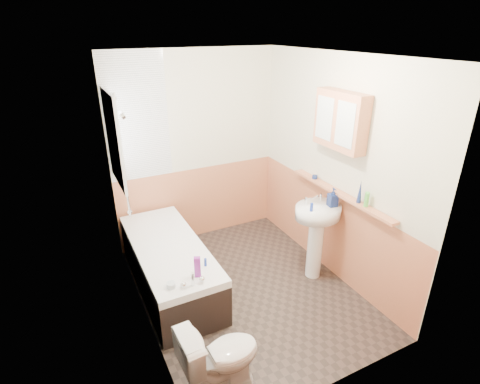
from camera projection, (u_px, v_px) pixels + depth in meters
name	position (u px, v px, depth m)	size (l,w,h in m)	color
floor	(246.00, 289.00, 4.23)	(2.80, 2.80, 0.00)	#2B221E
ceiling	(248.00, 55.00, 3.21)	(2.80, 2.80, 0.00)	white
wall_back	(196.00, 150.00, 4.87)	(2.20, 0.02, 2.50)	beige
wall_front	(342.00, 261.00, 2.57)	(2.20, 0.02, 2.50)	beige
wall_left	(134.00, 211.00, 3.26)	(0.02, 2.80, 2.50)	beige
wall_right	(335.00, 170.00, 4.18)	(0.02, 2.80, 2.50)	beige
wainscot_right	(327.00, 229.00, 4.48)	(0.01, 2.80, 1.00)	#D48057
wainscot_front	(330.00, 341.00, 2.90)	(2.20, 0.01, 1.00)	#D48057
wainscot_back	(199.00, 202.00, 5.16)	(2.20, 0.01, 1.00)	#D48057
tile_cladding_left	(137.00, 211.00, 3.27)	(0.01, 2.80, 2.50)	white
tile_return_back	(136.00, 118.00, 4.34)	(0.75, 0.01, 1.50)	white
window	(114.00, 139.00, 3.89)	(0.03, 0.79, 0.99)	white
bathtub	(170.00, 265.00, 4.18)	(0.70, 1.77, 0.69)	black
shower_riser	(122.00, 149.00, 3.68)	(0.11, 0.09, 1.30)	silver
toilet	(220.00, 357.00, 2.97)	(0.37, 0.66, 0.65)	white
sink	(317.00, 227.00, 4.22)	(0.54, 0.43, 1.03)	white
pine_shelf	(340.00, 193.00, 4.07)	(0.10, 1.55, 0.03)	#D48057
medicine_cabinet	(340.00, 121.00, 3.80)	(0.16, 0.65, 0.59)	#D48057
foam_can	(367.00, 199.00, 3.71)	(0.05, 0.05, 0.15)	#59C647
green_bottle	(360.00, 191.00, 3.78)	(0.05, 0.05, 0.25)	navy
black_jar	(315.00, 177.00, 4.41)	(0.06, 0.06, 0.04)	navy
soap_bottle	(332.00, 202.00, 4.09)	(0.10, 0.21, 0.10)	navy
clear_bottle	(312.00, 207.00, 3.98)	(0.03, 0.03, 0.09)	#19339E
blue_gel	(197.00, 267.00, 3.51)	(0.06, 0.04, 0.21)	purple
cream_jar	(171.00, 285.00, 3.40)	(0.08, 0.08, 0.05)	silver
orange_bottle	(205.00, 262.00, 3.70)	(0.03, 0.03, 0.08)	#19339E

